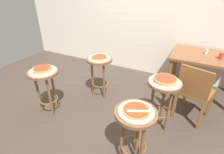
{
  "coord_description": "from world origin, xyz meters",
  "views": [
    {
      "loc": [
        0.95,
        -1.83,
        1.78
      ],
      "look_at": [
        -0.0,
        0.05,
        0.62
      ],
      "focal_mm": 28.25,
      "sensor_mm": 36.0,
      "label": 1
    }
  ],
  "objects_px": {
    "stool_leftside": "(163,94)",
    "condiment_shaker": "(207,52)",
    "stool_foreground": "(135,125)",
    "stool_middle": "(45,82)",
    "serving_plate_middle": "(43,71)",
    "pizza_middle": "(42,69)",
    "pizza_server_knife": "(139,111)",
    "serving_plate_foreground": "(136,111)",
    "stool_rear": "(100,68)",
    "wooden_chair": "(194,92)",
    "pizza_rear": "(99,57)",
    "pizza_foreground": "(136,110)",
    "serving_plate_leftside": "(165,81)",
    "cup_near_edge": "(221,56)",
    "serving_plate_rear": "(99,58)",
    "pizza_leftside": "(165,79)",
    "dining_table": "(206,62)"
  },
  "relations": [
    {
      "from": "stool_foreground",
      "to": "serving_plate_foreground",
      "type": "height_order",
      "value": "serving_plate_foreground"
    },
    {
      "from": "serving_plate_foreground",
      "to": "stool_rear",
      "type": "height_order",
      "value": "serving_plate_foreground"
    },
    {
      "from": "condiment_shaker",
      "to": "wooden_chair",
      "type": "distance_m",
      "value": 0.87
    },
    {
      "from": "serving_plate_rear",
      "to": "wooden_chair",
      "type": "xyz_separation_m",
      "value": [
        1.44,
        0.05,
        -0.23
      ]
    },
    {
      "from": "pizza_foreground",
      "to": "serving_plate_leftside",
      "type": "relative_size",
      "value": 0.69
    },
    {
      "from": "serving_plate_foreground",
      "to": "pizza_leftside",
      "type": "relative_size",
      "value": 1.19
    },
    {
      "from": "dining_table",
      "to": "wooden_chair",
      "type": "distance_m",
      "value": 0.76
    },
    {
      "from": "serving_plate_rear",
      "to": "condiment_shaker",
      "type": "xyz_separation_m",
      "value": [
        1.5,
        0.86,
        0.08
      ]
    },
    {
      "from": "pizza_leftside",
      "to": "serving_plate_rear",
      "type": "distance_m",
      "value": 1.12
    },
    {
      "from": "condiment_shaker",
      "to": "pizza_rear",
      "type": "bearing_deg",
      "value": -150.1
    },
    {
      "from": "serving_plate_rear",
      "to": "stool_leftside",
      "type": "bearing_deg",
      "value": -14.14
    },
    {
      "from": "serving_plate_middle",
      "to": "wooden_chair",
      "type": "distance_m",
      "value": 2.07
    },
    {
      "from": "wooden_chair",
      "to": "pizza_server_knife",
      "type": "distance_m",
      "value": 1.15
    },
    {
      "from": "serving_plate_foreground",
      "to": "pizza_server_knife",
      "type": "xyz_separation_m",
      "value": [
        0.03,
        -0.02,
        0.03
      ]
    },
    {
      "from": "pizza_rear",
      "to": "wooden_chair",
      "type": "relative_size",
      "value": 0.31
    },
    {
      "from": "stool_middle",
      "to": "wooden_chair",
      "type": "relative_size",
      "value": 0.81
    },
    {
      "from": "stool_foreground",
      "to": "serving_plate_rear",
      "type": "distance_m",
      "value": 1.37
    },
    {
      "from": "serving_plate_foreground",
      "to": "cup_near_edge",
      "type": "bearing_deg",
      "value": 66.59
    },
    {
      "from": "stool_foreground",
      "to": "condiment_shaker",
      "type": "height_order",
      "value": "condiment_shaker"
    },
    {
      "from": "pizza_middle",
      "to": "stool_foreground",
      "type": "bearing_deg",
      "value": -8.73
    },
    {
      "from": "serving_plate_leftside",
      "to": "wooden_chair",
      "type": "bearing_deg",
      "value": 42.0
    },
    {
      "from": "serving_plate_middle",
      "to": "dining_table",
      "type": "height_order",
      "value": "dining_table"
    },
    {
      "from": "serving_plate_foreground",
      "to": "wooden_chair",
      "type": "bearing_deg",
      "value": 64.67
    },
    {
      "from": "pizza_rear",
      "to": "condiment_shaker",
      "type": "height_order",
      "value": "condiment_shaker"
    },
    {
      "from": "serving_plate_middle",
      "to": "pizza_leftside",
      "type": "xyz_separation_m",
      "value": [
        1.55,
        0.47,
        0.03
      ]
    },
    {
      "from": "pizza_middle",
      "to": "stool_middle",
      "type": "bearing_deg",
      "value": 180.0
    },
    {
      "from": "serving_plate_leftside",
      "to": "condiment_shaker",
      "type": "xyz_separation_m",
      "value": [
        0.41,
        1.13,
        0.08
      ]
    },
    {
      "from": "stool_foreground",
      "to": "cup_near_edge",
      "type": "height_order",
      "value": "cup_near_edge"
    },
    {
      "from": "stool_foreground",
      "to": "serving_plate_foreground",
      "type": "bearing_deg",
      "value": 180.0
    },
    {
      "from": "serving_plate_middle",
      "to": "pizza_middle",
      "type": "height_order",
      "value": "pizza_middle"
    },
    {
      "from": "serving_plate_rear",
      "to": "cup_near_edge",
      "type": "bearing_deg",
      "value": 23.15
    },
    {
      "from": "serving_plate_foreground",
      "to": "wooden_chair",
      "type": "relative_size",
      "value": 0.4
    },
    {
      "from": "serving_plate_middle",
      "to": "condiment_shaker",
      "type": "height_order",
      "value": "condiment_shaker"
    },
    {
      "from": "stool_leftside",
      "to": "pizza_leftside",
      "type": "distance_m",
      "value": 0.21
    },
    {
      "from": "stool_leftside",
      "to": "pizza_middle",
      "type": "bearing_deg",
      "value": -163.19
    },
    {
      "from": "stool_foreground",
      "to": "stool_leftside",
      "type": "height_order",
      "value": "same"
    },
    {
      "from": "stool_leftside",
      "to": "serving_plate_rear",
      "type": "bearing_deg",
      "value": 165.86
    },
    {
      "from": "stool_foreground",
      "to": "stool_middle",
      "type": "xyz_separation_m",
      "value": [
        -1.43,
        0.22,
        0.0
      ]
    },
    {
      "from": "pizza_leftside",
      "to": "dining_table",
      "type": "height_order",
      "value": "pizza_leftside"
    },
    {
      "from": "stool_leftside",
      "to": "condiment_shaker",
      "type": "height_order",
      "value": "condiment_shaker"
    },
    {
      "from": "stool_leftside",
      "to": "serving_plate_rear",
      "type": "height_order",
      "value": "serving_plate_rear"
    },
    {
      "from": "pizza_foreground",
      "to": "wooden_chair",
      "type": "xyz_separation_m",
      "value": [
        0.48,
        1.01,
        -0.24
      ]
    },
    {
      "from": "serving_plate_foreground",
      "to": "pizza_rear",
      "type": "bearing_deg",
      "value": 135.26
    },
    {
      "from": "stool_foreground",
      "to": "pizza_middle",
      "type": "distance_m",
      "value": 1.46
    },
    {
      "from": "pizza_leftside",
      "to": "cup_near_edge",
      "type": "relative_size",
      "value": 2.93
    },
    {
      "from": "pizza_middle",
      "to": "dining_table",
      "type": "relative_size",
      "value": 0.24
    },
    {
      "from": "wooden_chair",
      "to": "serving_plate_leftside",
      "type": "bearing_deg",
      "value": -138.0
    },
    {
      "from": "stool_foreground",
      "to": "pizza_server_knife",
      "type": "relative_size",
      "value": 3.13
    },
    {
      "from": "stool_rear",
      "to": "serving_plate_leftside",
      "type": "bearing_deg",
      "value": -14.14
    },
    {
      "from": "serving_plate_leftside",
      "to": "cup_near_edge",
      "type": "bearing_deg",
      "value": 58.63
    }
  ]
}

